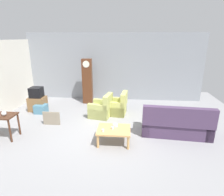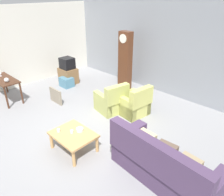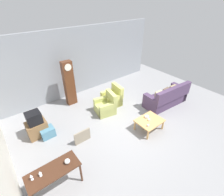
% 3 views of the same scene
% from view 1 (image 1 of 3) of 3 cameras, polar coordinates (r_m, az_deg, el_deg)
% --- Properties ---
extents(ground_plane, '(10.40, 10.40, 0.00)m').
position_cam_1_polar(ground_plane, '(6.34, -1.89, -10.20)').
color(ground_plane, gray).
extents(garage_door_wall, '(8.40, 0.16, 3.20)m').
position_cam_1_polar(garage_door_wall, '(9.28, 0.64, 9.31)').
color(garage_door_wall, gray).
rests_on(garage_door_wall, ground_plane).
extents(couch_floral, '(2.16, 1.04, 1.04)m').
position_cam_1_polar(couch_floral, '(6.35, 18.70, -7.59)').
color(couch_floral, '#4C3856').
rests_on(couch_floral, ground_plane).
extents(armchair_olive_near, '(0.92, 0.90, 0.92)m').
position_cam_1_polar(armchair_olive_near, '(7.40, -3.21, -3.37)').
color(armchair_olive_near, '#B7BC66').
rests_on(armchair_olive_near, ground_plane).
extents(armchair_olive_far, '(0.87, 0.85, 0.92)m').
position_cam_1_polar(armchair_olive_far, '(7.63, 1.60, -2.68)').
color(armchair_olive_far, '#C8C866').
rests_on(armchair_olive_far, ground_plane).
extents(coffee_table_wood, '(0.96, 0.76, 0.44)m').
position_cam_1_polar(coffee_table_wood, '(5.60, 0.55, -9.87)').
color(coffee_table_wood, tan).
rests_on(coffee_table_wood, ground_plane).
extents(grandfather_clock, '(0.44, 0.30, 2.07)m').
position_cam_1_polar(grandfather_clock, '(8.81, -7.42, 4.99)').
color(grandfather_clock, '#562D19').
rests_on(grandfather_clock, ground_plane).
extents(tv_stand_cabinet, '(0.68, 0.52, 0.59)m').
position_cam_1_polar(tv_stand_cabinet, '(8.60, -21.47, -1.62)').
color(tv_stand_cabinet, brown).
rests_on(tv_stand_cabinet, ground_plane).
extents(tv_crt, '(0.48, 0.44, 0.42)m').
position_cam_1_polar(tv_crt, '(8.45, -21.86, 1.61)').
color(tv_crt, black).
rests_on(tv_crt, tv_stand_cabinet).
extents(framed_picture_leaning, '(0.60, 0.05, 0.48)m').
position_cam_1_polar(framed_picture_leaning, '(7.07, -17.79, -5.85)').
color(framed_picture_leaning, gray).
rests_on(framed_picture_leaning, ground_plane).
extents(storage_box_blue, '(0.48, 0.39, 0.36)m').
position_cam_1_polar(storage_box_blue, '(8.30, -20.63, -3.07)').
color(storage_box_blue, teal).
rests_on(storage_box_blue, ground_plane).
extents(glass_dome_cloche, '(0.14, 0.14, 0.14)m').
position_cam_1_polar(glass_dome_cloche, '(6.47, -29.80, -4.06)').
color(glass_dome_cloche, silver).
rests_on(glass_dome_cloche, console_table_dark).
extents(cup_white_porcelain, '(0.07, 0.07, 0.08)m').
position_cam_1_polar(cup_white_porcelain, '(5.55, 0.17, -8.96)').
color(cup_white_porcelain, white).
rests_on(cup_white_porcelain, coffee_table_wood).
extents(cup_blue_rimmed, '(0.07, 0.07, 0.07)m').
position_cam_1_polar(cup_blue_rimmed, '(5.42, -2.75, -9.71)').
color(cup_blue_rimmed, silver).
rests_on(cup_blue_rimmed, coffee_table_wood).
extents(bowl_white_stacked, '(0.16, 0.16, 0.07)m').
position_cam_1_polar(bowl_white_stacked, '(5.70, 0.98, -8.20)').
color(bowl_white_stacked, white).
rests_on(bowl_white_stacked, coffee_table_wood).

